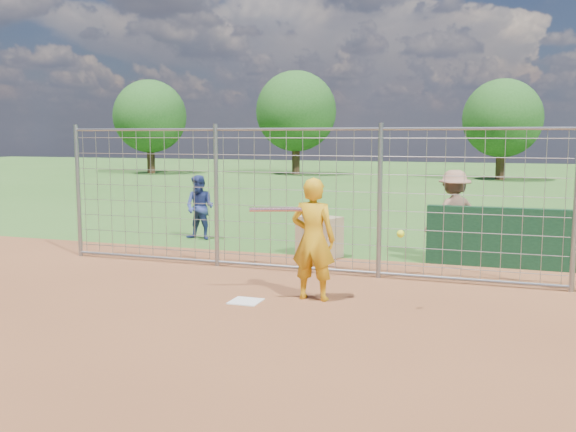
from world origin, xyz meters
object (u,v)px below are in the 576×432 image
at_px(batter, 313,239).
at_px(bystander_a, 200,208).
at_px(bystander_c, 454,215).
at_px(equipment_bin, 319,237).

height_order(batter, bystander_a, batter).
bearing_deg(batter, bystander_a, -46.79).
distance_m(batter, bystander_c, 4.17).
bearing_deg(bystander_c, batter, 35.81).
height_order(batter, bystander_c, batter).
bearing_deg(bystander_a, batter, -44.13).
bearing_deg(bystander_c, bystander_a, -36.31).
bearing_deg(equipment_bin, bystander_c, 33.31).
relative_size(bystander_a, bystander_c, 0.85).
xyz_separation_m(bystander_a, bystander_c, (5.73, -0.57, 0.13)).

